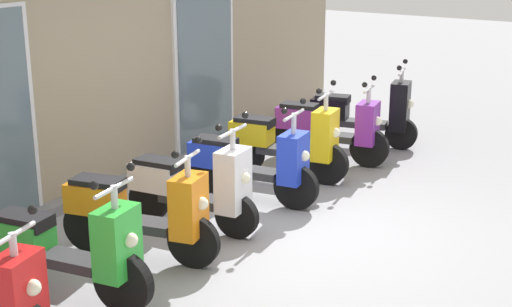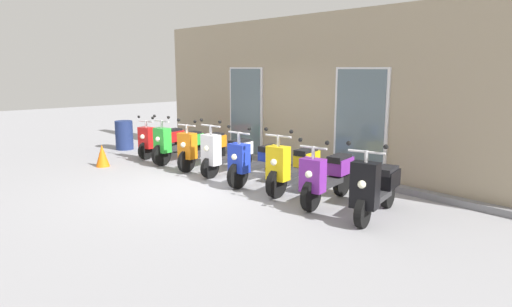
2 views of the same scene
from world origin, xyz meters
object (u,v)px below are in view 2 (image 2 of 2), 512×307
at_px(scooter_green, 178,144).
at_px(scooter_purple, 327,176).
at_px(scooter_red, 161,139).
at_px(scooter_blue, 256,160).
at_px(scooter_white, 226,153).
at_px(traffic_cone, 102,156).
at_px(trash_bin, 124,135).
at_px(scooter_yellow, 293,166).
at_px(scooter_black, 376,187).
at_px(scooter_orange, 202,147).

bearing_deg(scooter_green, scooter_purple, 0.87).
height_order(scooter_red, scooter_blue, scooter_blue).
bearing_deg(scooter_red, scooter_white, 0.42).
bearing_deg(scooter_purple, scooter_blue, 179.70).
height_order(scooter_blue, traffic_cone, scooter_blue).
distance_m(scooter_white, trash_bin, 4.35).
xyz_separation_m(scooter_yellow, trash_bin, (-6.28, -0.37, -0.07)).
distance_m(scooter_yellow, scooter_black, 1.90).
bearing_deg(scooter_white, scooter_black, -0.91).
xyz_separation_m(scooter_white, trash_bin, (-4.34, -0.30, -0.07)).
xyz_separation_m(scooter_orange, trash_bin, (-3.49, -0.26, -0.09)).
height_order(scooter_yellow, traffic_cone, scooter_yellow).
height_order(scooter_yellow, trash_bin, scooter_yellow).
distance_m(scooter_red, traffic_cone, 1.71).
relative_size(scooter_white, trash_bin, 1.86).
xyz_separation_m(scooter_red, scooter_blue, (3.74, 0.00, 0.01)).
bearing_deg(scooter_red, scooter_blue, 0.07).
distance_m(scooter_white, traffic_cone, 3.07).
bearing_deg(scooter_purple, scooter_green, -179.13).
height_order(scooter_white, scooter_black, scooter_black).
bearing_deg(scooter_white, traffic_cone, -146.10).
bearing_deg(traffic_cone, scooter_red, 96.72).
distance_m(scooter_yellow, trash_bin, 6.29).
bearing_deg(scooter_blue, scooter_green, -178.35).
distance_m(scooter_red, trash_bin, 1.62).
xyz_separation_m(scooter_red, trash_bin, (-1.60, -0.28, -0.04)).
distance_m(scooter_green, scooter_purple, 4.63).
xyz_separation_m(scooter_blue, scooter_yellow, (0.93, 0.09, 0.02)).
bearing_deg(traffic_cone, scooter_yellow, 21.74).
bearing_deg(trash_bin, traffic_cone, -38.12).
height_order(scooter_blue, scooter_purple, scooter_blue).
bearing_deg(trash_bin, scooter_blue, 3.03).
bearing_deg(scooter_red, trash_bin, -170.13).
xyz_separation_m(scooter_yellow, scooter_purple, (0.91, -0.10, -0.00)).
distance_m(scooter_blue, traffic_cone, 3.93).
bearing_deg(scooter_blue, scooter_red, -179.93).
relative_size(scooter_green, trash_bin, 2.00).
bearing_deg(scooter_blue, traffic_cone, -154.47).
bearing_deg(scooter_purple, traffic_cone, -162.63).
bearing_deg(scooter_blue, trash_bin, -176.97).
bearing_deg(scooter_yellow, traffic_cone, -158.26).
height_order(scooter_red, scooter_orange, scooter_orange).
bearing_deg(trash_bin, scooter_white, 3.93).
height_order(scooter_white, trash_bin, scooter_white).
relative_size(scooter_red, scooter_orange, 0.98).
distance_m(scooter_white, scooter_blue, 1.00).
xyz_separation_m(scooter_green, scooter_black, (5.62, 0.03, 0.02)).
bearing_deg(scooter_yellow, scooter_orange, -177.57).
xyz_separation_m(scooter_blue, traffic_cone, (-3.55, -1.69, -0.20)).
height_order(scooter_black, traffic_cone, scooter_black).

